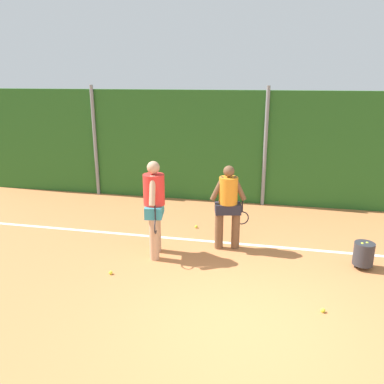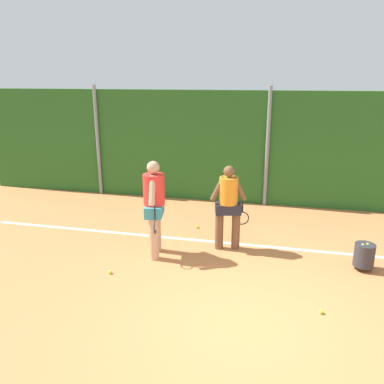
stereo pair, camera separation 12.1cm
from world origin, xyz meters
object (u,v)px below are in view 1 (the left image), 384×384
object	(u,v)px
ball_hopper	(364,254)
tennis_ball_3	(149,210)
player_midcourt	(228,203)
tennis_ball_1	(196,227)
player_foreground_near	(154,204)
tennis_ball_2	(323,310)
tennis_ball_4	(111,273)

from	to	relation	value
ball_hopper	tennis_ball_3	distance (m)	5.27
tennis_ball_3	ball_hopper	bearing A→B (deg)	-24.61
player_midcourt	tennis_ball_1	distance (m)	1.57
tennis_ball_3	player_foreground_near	bearing A→B (deg)	-69.23
tennis_ball_1	tennis_ball_2	world-z (taller)	same
player_foreground_near	ball_hopper	bearing A→B (deg)	83.03
tennis_ball_2	tennis_ball_1	bearing A→B (deg)	130.80
player_midcourt	ball_hopper	xyz separation A→B (m)	(2.53, -0.36, -0.68)
player_foreground_near	tennis_ball_3	size ratio (longest dim) A/B	28.51
player_midcourt	ball_hopper	distance (m)	2.64
tennis_ball_3	tennis_ball_4	xyz separation A→B (m)	(0.38, -3.37, 0.00)
ball_hopper	tennis_ball_2	bearing A→B (deg)	-117.89
tennis_ball_1	tennis_ball_2	bearing A→B (deg)	-49.20
tennis_ball_1	tennis_ball_2	xyz separation A→B (m)	(2.51, -2.91, 0.00)
player_foreground_near	player_midcourt	bearing A→B (deg)	103.99
player_foreground_near	tennis_ball_1	distance (m)	1.92
player_foreground_near	tennis_ball_4	world-z (taller)	player_foreground_near
player_midcourt	tennis_ball_3	distance (m)	3.05
player_midcourt	tennis_ball_2	bearing A→B (deg)	-63.00
ball_hopper	tennis_ball_4	distance (m)	4.57
tennis_ball_4	player_midcourt	bearing A→B (deg)	39.26
tennis_ball_1	player_foreground_near	bearing A→B (deg)	-107.85
tennis_ball_3	tennis_ball_1	bearing A→B (deg)	-31.97
player_foreground_near	tennis_ball_2	bearing A→B (deg)	55.07
tennis_ball_3	tennis_ball_4	world-z (taller)	same
tennis_ball_1	tennis_ball_3	bearing A→B (deg)	148.03
player_midcourt	tennis_ball_1	bearing A→B (deg)	118.22
tennis_ball_1	tennis_ball_4	world-z (taller)	same
player_foreground_near	tennis_ball_2	xyz separation A→B (m)	(3.01, -1.36, -1.02)
tennis_ball_3	tennis_ball_2	bearing A→B (deg)	-43.98
tennis_ball_1	tennis_ball_3	world-z (taller)	same
ball_hopper	tennis_ball_1	size ratio (longest dim) A/B	7.78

